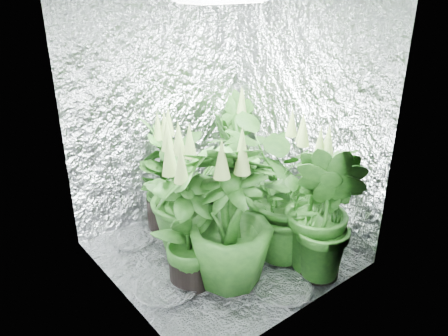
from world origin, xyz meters
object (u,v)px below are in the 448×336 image
object	(u,v)px
plant_e	(289,191)
plant_g	(323,212)
plant_f	(188,220)
plant_b	(163,175)
plant_a	(192,190)
plant_d	(230,217)
plant_c	(233,149)
circulation_fan	(231,185)

from	to	relation	value
plant_e	plant_g	distance (m)	0.31
plant_e	plant_f	world-z (taller)	plant_e
plant_e	plant_b	bearing A→B (deg)	117.61
plant_a	plant_e	size ratio (longest dim) A/B	0.83
plant_b	plant_f	bearing A→B (deg)	-109.52
plant_a	plant_d	xyz separation A→B (m)	(-0.05, -0.51, 0.02)
plant_a	plant_c	bearing A→B (deg)	30.38
plant_e	plant_f	xyz separation A→B (m)	(-0.75, 0.17, -0.04)
plant_e	plant_g	bearing A→B (deg)	-88.34
plant_g	plant_e	bearing A→B (deg)	91.66
plant_d	circulation_fan	bearing A→B (deg)	50.26
plant_a	plant_g	xyz separation A→B (m)	(0.50, -0.82, 0.00)
plant_a	plant_f	xyz separation A→B (m)	(-0.27, -0.34, 0.00)
circulation_fan	plant_f	bearing A→B (deg)	-164.57
plant_f	plant_d	bearing A→B (deg)	-37.69
plant_e	plant_d	bearing A→B (deg)	179.51
plant_c	plant_g	world-z (taller)	plant_g
plant_d	plant_c	bearing A→B (deg)	49.41
plant_d	plant_f	size ratio (longest dim) A/B	1.04
plant_d	plant_f	bearing A→B (deg)	142.31
plant_f	plant_g	distance (m)	0.90
plant_b	circulation_fan	xyz separation A→B (m)	(0.71, 0.00, -0.30)
plant_g	plant_b	bearing A→B (deg)	111.83
plant_a	plant_f	world-z (taller)	plant_f
plant_f	circulation_fan	distance (m)	1.28
plant_a	plant_g	distance (m)	0.95
plant_d	plant_f	world-z (taller)	plant_d
plant_a	plant_b	xyz separation A→B (m)	(0.00, 0.41, -0.03)
plant_a	plant_c	world-z (taller)	plant_c
plant_c	plant_b	bearing A→B (deg)	-177.43
plant_f	plant_g	world-z (taller)	plant_g
plant_b	plant_g	bearing A→B (deg)	-68.17
plant_e	circulation_fan	size ratio (longest dim) A/B	3.32
plant_a	plant_b	bearing A→B (deg)	89.59
plant_f	circulation_fan	size ratio (longest dim) A/B	2.83
plant_d	plant_g	xyz separation A→B (m)	(0.55, -0.31, -0.02)
plant_f	circulation_fan	xyz separation A→B (m)	(0.98, 0.76, -0.34)
plant_b	plant_d	world-z (taller)	plant_d
plant_d	plant_e	size ratio (longest dim) A/B	0.89
plant_f	plant_g	xyz separation A→B (m)	(0.76, -0.47, -0.00)
plant_b	plant_e	world-z (taller)	plant_e
plant_a	plant_g	bearing A→B (deg)	-58.73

